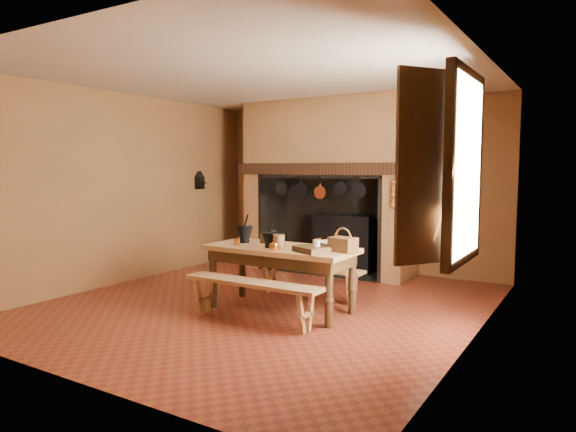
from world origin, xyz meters
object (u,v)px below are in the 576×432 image
at_px(work_table, 281,257).
at_px(coffee_grinder, 266,238).
at_px(wicker_basket, 343,244).
at_px(bench_front, 252,292).
at_px(mixing_bowl, 332,245).
at_px(iron_range, 346,242).

height_order(work_table, coffee_grinder, coffee_grinder).
height_order(work_table, wicker_basket, wicker_basket).
bearing_deg(bench_front, wicker_basket, 38.62).
bearing_deg(work_table, coffee_grinder, 155.71).
relative_size(work_table, bench_front, 1.07).
xyz_separation_m(bench_front, mixing_bowl, (0.60, 0.76, 0.46)).
height_order(iron_range, wicker_basket, iron_range).
xyz_separation_m(work_table, wicker_basket, (0.79, 0.04, 0.21)).
relative_size(coffee_grinder, mixing_bowl, 0.51).
bearing_deg(mixing_bowl, iron_range, 111.44).
height_order(iron_range, mixing_bowl, iron_range).
relative_size(mixing_bowl, wicker_basket, 1.09).
distance_m(coffee_grinder, mixing_bowl, 0.89).
relative_size(iron_range, wicker_basket, 5.06).
relative_size(work_table, mixing_bowl, 5.18).
height_order(bench_front, mixing_bowl, mixing_bowl).
bearing_deg(iron_range, wicker_basket, -65.80).
height_order(iron_range, work_table, iron_range).
distance_m(bench_front, wicker_basket, 1.13).
height_order(coffee_grinder, wicker_basket, wicker_basket).
distance_m(coffee_grinder, wicker_basket, 1.09).
xyz_separation_m(iron_range, wicker_basket, (1.15, -2.55, 0.38)).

